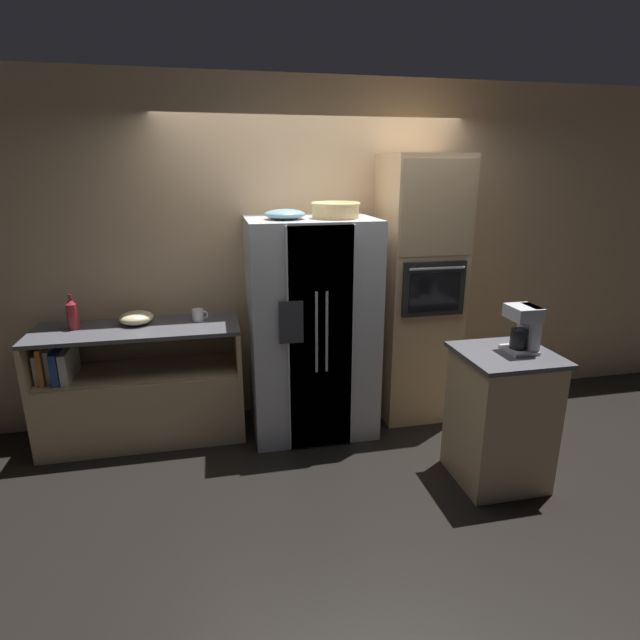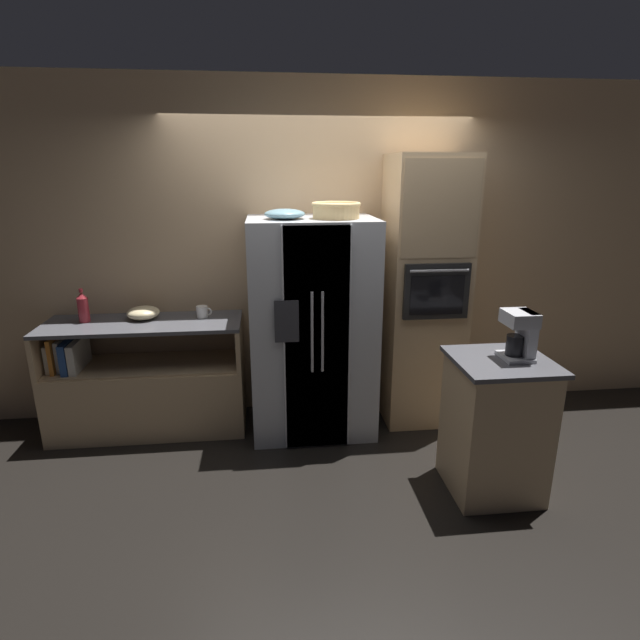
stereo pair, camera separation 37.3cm
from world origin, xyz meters
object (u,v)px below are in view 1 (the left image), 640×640
at_px(wall_oven, 418,291).
at_px(bottle_tall, 73,313).
at_px(coffee_maker, 524,327).
at_px(mixing_bowl, 136,318).
at_px(wicker_basket, 336,210).
at_px(fruit_bowl, 285,214).
at_px(mug, 198,315).
at_px(refrigerator, 311,328).

xyz_separation_m(wall_oven, bottle_tall, (-2.73, 0.07, -0.06)).
bearing_deg(bottle_tall, coffee_maker, -21.21).
bearing_deg(mixing_bowl, coffee_maker, -25.17).
relative_size(wall_oven, wicker_basket, 6.02).
height_order(fruit_bowl, coffee_maker, fruit_bowl).
xyz_separation_m(mug, mixing_bowl, (-0.47, 0.02, 0.00)).
height_order(mug, coffee_maker, coffee_maker).
distance_m(refrigerator, mixing_bowl, 1.37).
height_order(wicker_basket, mixing_bowl, wicker_basket).
relative_size(mixing_bowl, coffee_maker, 0.83).
bearing_deg(refrigerator, fruit_bowl, -158.92).
distance_m(wall_oven, coffee_maker, 1.13).
distance_m(fruit_bowl, bottle_tall, 1.76).
xyz_separation_m(wall_oven, wicker_basket, (-0.76, -0.16, 0.70)).
bearing_deg(refrigerator, bottle_tall, 175.03).
height_order(fruit_bowl, mug, fruit_bowl).
bearing_deg(coffee_maker, refrigerator, 140.18).
bearing_deg(mug, refrigerator, -11.34).
bearing_deg(mixing_bowl, mug, -2.05).
relative_size(refrigerator, bottle_tall, 6.44).
bearing_deg(wicker_basket, mixing_bowl, 170.10).
distance_m(wall_oven, wicker_basket, 1.04).
distance_m(refrigerator, mug, 0.91).
relative_size(fruit_bowl, coffee_maker, 0.97).
bearing_deg(fruit_bowl, coffee_maker, -33.28).
bearing_deg(coffee_maker, mug, 150.43).
height_order(refrigerator, mug, refrigerator).
xyz_separation_m(refrigerator, mug, (-0.88, 0.18, 0.11)).
bearing_deg(mug, coffee_maker, -29.57).
xyz_separation_m(wicker_basket, bottle_tall, (-1.97, 0.23, -0.75)).
relative_size(bottle_tall, mixing_bowl, 1.05).
relative_size(wall_oven, bottle_tall, 8.18).
height_order(bottle_tall, mixing_bowl, bottle_tall).
bearing_deg(bottle_tall, fruit_bowl, -8.44).
bearing_deg(bottle_tall, wall_oven, -1.49).
bearing_deg(wicker_basket, bottle_tall, 173.37).
bearing_deg(wall_oven, mixing_bowl, 177.28).
height_order(refrigerator, bottle_tall, refrigerator).
distance_m(wall_oven, mixing_bowl, 2.29).
bearing_deg(wall_oven, wicker_basket, -168.26).
distance_m(refrigerator, coffee_maker, 1.60).
xyz_separation_m(wall_oven, mug, (-1.82, 0.09, -0.13)).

